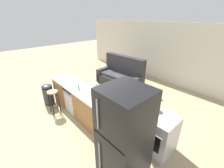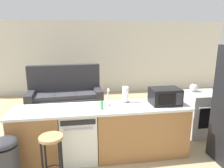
# 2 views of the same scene
# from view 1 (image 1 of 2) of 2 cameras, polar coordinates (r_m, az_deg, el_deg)

# --- Properties ---
(ground_plane) EXTENTS (24.00, 24.00, 0.00)m
(ground_plane) POSITION_cam_1_polar(r_m,az_deg,el_deg) (4.99, -11.40, -10.61)
(ground_plane) COLOR tan
(wall_back) EXTENTS (10.00, 0.06, 2.60)m
(wall_back) POSITION_cam_1_polar(r_m,az_deg,el_deg) (7.14, 19.59, 10.93)
(wall_back) COLOR silver
(wall_back) RESTS_ON ground_plane
(kitchen_counter) EXTENTS (2.94, 0.66, 0.90)m
(kitchen_counter) POSITION_cam_1_polar(r_m,az_deg,el_deg) (4.58, -10.26, -7.69)
(kitchen_counter) COLOR #9E6B3D
(kitchen_counter) RESTS_ON ground_plane
(dishwasher) EXTENTS (0.58, 0.61, 0.84)m
(dishwasher) POSITION_cam_1_polar(r_m,az_deg,el_deg) (4.95, -13.34, -5.32)
(dishwasher) COLOR white
(dishwasher) RESTS_ON ground_plane
(stove_range) EXTENTS (0.76, 0.68, 0.90)m
(stove_range) POSITION_cam_1_polar(r_m,az_deg,el_deg) (3.68, 16.75, -17.24)
(stove_range) COLOR #B7B7BC
(stove_range) RESTS_ON ground_plane
(refrigerator) EXTENTS (0.72, 0.73, 1.92)m
(refrigerator) POSITION_cam_1_polar(r_m,az_deg,el_deg) (2.66, 4.55, -20.68)
(refrigerator) COLOR black
(refrigerator) RESTS_ON ground_plane
(microwave) EXTENTS (0.50, 0.37, 0.28)m
(microwave) POSITION_cam_1_polar(r_m,az_deg,el_deg) (3.55, -2.28, -5.89)
(microwave) COLOR black
(microwave) RESTS_ON kitchen_counter
(sink_faucet) EXTENTS (0.07, 0.18, 0.30)m
(sink_faucet) POSITION_cam_1_polar(r_m,az_deg,el_deg) (4.30, -10.17, -0.65)
(sink_faucet) COLOR silver
(sink_faucet) RESTS_ON kitchen_counter
(paper_towel_roll) EXTENTS (0.14, 0.14, 0.28)m
(paper_towel_roll) POSITION_cam_1_polar(r_m,az_deg,el_deg) (4.12, -6.09, -1.47)
(paper_towel_roll) COLOR #4C4C51
(paper_towel_roll) RESTS_ON kitchen_counter
(soap_bottle) EXTENTS (0.06, 0.06, 0.18)m
(soap_bottle) POSITION_cam_1_polar(r_m,az_deg,el_deg) (4.36, -12.56, -1.35)
(soap_bottle) COLOR #4CB266
(soap_bottle) RESTS_ON kitchen_counter
(kettle) EXTENTS (0.21, 0.17, 0.19)m
(kettle) POSITION_cam_1_polar(r_m,az_deg,el_deg) (3.51, 16.69, -8.47)
(kettle) COLOR silver
(kettle) RESTS_ON stove_range
(bar_stool) EXTENTS (0.32, 0.32, 0.74)m
(bar_stool) POSITION_cam_1_polar(r_m,az_deg,el_deg) (4.99, -21.43, -4.70)
(bar_stool) COLOR tan
(bar_stool) RESTS_ON ground_plane
(trash_bin) EXTENTS (0.35, 0.35, 0.74)m
(trash_bin) POSITION_cam_1_polar(r_m,az_deg,el_deg) (5.59, -23.17, -3.58)
(trash_bin) COLOR #333338
(trash_bin) RESTS_ON ground_plane
(couch) EXTENTS (2.06, 1.04, 1.27)m
(couch) POSITION_cam_1_polar(r_m,az_deg,el_deg) (6.56, 3.43, 2.84)
(couch) COLOR #2D2D33
(couch) RESTS_ON ground_plane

